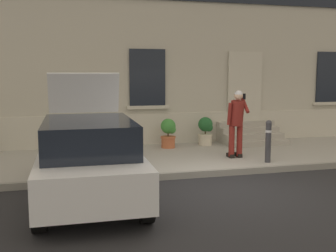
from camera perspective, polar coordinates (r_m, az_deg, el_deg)
The scene contains 11 objects.
ground_plane at distance 8.32m, azimuth 7.40°, elevation -8.77°, with size 80.00×80.00×0.00m, color #232326.
sidewalk at distance 10.87m, azimuth 1.86°, elevation -4.45°, with size 24.00×3.60×0.15m, color #99968E.
curb_edge at distance 9.15m, azimuth 5.19°, elevation -6.76°, with size 24.00×0.12×0.15m, color gray.
building_facade at distance 13.12m, azimuth -1.21°, elevation 13.62°, with size 24.00×1.52×7.50m.
entrance_stoop at distance 12.99m, azimuth 11.50°, elevation -1.24°, with size 1.92×1.28×0.64m.
hatchback_car_white at distance 7.49m, azimuth -11.17°, elevation -4.37°, with size 1.84×4.09×2.34m.
bollard_near_person at distance 10.12m, azimuth 14.04°, elevation -1.89°, with size 0.15×0.15×1.04m.
person_on_phone at distance 10.42m, azimuth 9.72°, elevation 0.91°, with size 0.51×0.50×1.75m.
planter_olive at distance 11.67m, azimuth -13.05°, elevation -1.18°, with size 0.44×0.44×0.86m.
planter_terracotta at distance 11.77m, azimuth 0.07°, elevation -0.91°, with size 0.44×0.44×0.86m.
planter_cream at distance 12.26m, azimuth 5.36°, elevation -0.61°, with size 0.44×0.44×0.86m.
Camera 1 is at (-3.02, -7.40, 2.31)m, focal length 42.96 mm.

